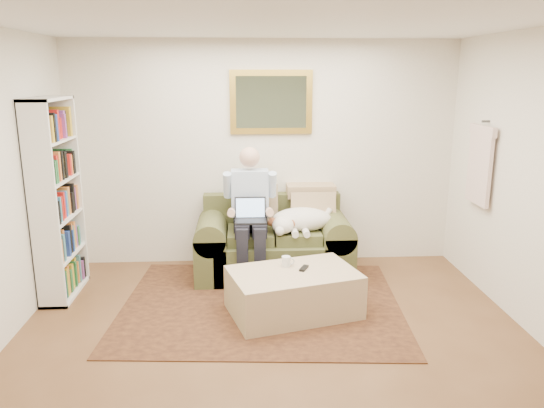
{
  "coord_description": "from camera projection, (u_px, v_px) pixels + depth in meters",
  "views": [
    {
      "loc": [
        -0.25,
        -3.64,
        2.23
      ],
      "look_at": [
        0.05,
        1.49,
        0.95
      ],
      "focal_mm": 35.0,
      "sensor_mm": 36.0,
      "label": 1
    }
  ],
  "objects": [
    {
      "name": "coffee_mug",
      "position": [
        286.0,
        261.0,
        5.07
      ],
      "size": [
        0.08,
        0.08,
        0.1
      ],
      "primitive_type": "cylinder",
      "color": "white",
      "rests_on": "ottoman"
    },
    {
      "name": "wall_mirror",
      "position": [
        271.0,
        102.0,
        6.02
      ],
      "size": [
        0.94,
        0.04,
        0.72
      ],
      "color": "gold",
      "rests_on": "room_shell"
    },
    {
      "name": "seated_man",
      "position": [
        250.0,
        216.0,
        5.71
      ],
      "size": [
        0.57,
        0.81,
        1.45
      ],
      "primitive_type": null,
      "color": "#8CAAD8",
      "rests_on": "sofa"
    },
    {
      "name": "room_shell",
      "position": [
        274.0,
        196.0,
        4.1
      ],
      "size": [
        4.51,
        5.0,
        2.61
      ],
      "color": "brown",
      "rests_on": "ground"
    },
    {
      "name": "hanging_shirt",
      "position": [
        480.0,
        161.0,
        5.42
      ],
      "size": [
        0.06,
        0.52,
        0.9
      ],
      "primitive_type": null,
      "color": "beige",
      "rests_on": "room_shell"
    },
    {
      "name": "rug",
      "position": [
        261.0,
        304.0,
        5.23
      ],
      "size": [
        2.85,
        2.35,
        0.01
      ],
      "primitive_type": "cube",
      "rotation": [
        0.0,
        0.0,
        -0.07
      ],
      "color": "black",
      "rests_on": "room_shell"
    },
    {
      "name": "sleeping_dog",
      "position": [
        302.0,
        219.0,
        5.82
      ],
      "size": [
        0.71,
        0.45,
        0.26
      ],
      "primitive_type": null,
      "color": "white",
      "rests_on": "sofa"
    },
    {
      "name": "ottoman",
      "position": [
        293.0,
        292.0,
        5.0
      ],
      "size": [
        1.32,
        1.03,
        0.42
      ],
      "primitive_type": "cube",
      "rotation": [
        0.0,
        0.0,
        0.28
      ],
      "color": "#CFAA8A",
      "rests_on": "room_shell"
    },
    {
      "name": "bookshelf",
      "position": [
        56.0,
        199.0,
        5.27
      ],
      "size": [
        0.28,
        0.8,
        2.0
      ],
      "primitive_type": null,
      "color": "white",
      "rests_on": "room_shell"
    },
    {
      "name": "tv_remote",
      "position": [
        304.0,
        268.0,
        5.0
      ],
      "size": [
        0.11,
        0.16,
        0.02
      ],
      "primitive_type": "cube",
      "rotation": [
        0.0,
        0.0,
        -0.43
      ],
      "color": "black",
      "rests_on": "ottoman"
    },
    {
      "name": "laptop",
      "position": [
        250.0,
        215.0,
        5.63
      ],
      "size": [
        0.33,
        0.26,
        0.24
      ],
      "color": "black",
      "rests_on": "seated_man"
    },
    {
      "name": "sofa",
      "position": [
        273.0,
        249.0,
        5.98
      ],
      "size": [
        1.72,
        0.87,
        1.03
      ],
      "color": "#424323",
      "rests_on": "room_shell"
    }
  ]
}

